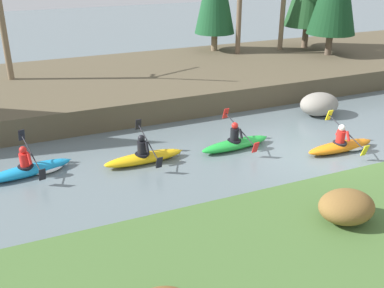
# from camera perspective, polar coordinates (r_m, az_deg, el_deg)

# --- Properties ---
(ground_plane) EXTENTS (90.00, 90.00, 0.00)m
(ground_plane) POSITION_cam_1_polar(r_m,az_deg,el_deg) (15.96, 15.35, -1.50)
(ground_plane) COLOR slate
(riverbank_far) EXTENTS (44.00, 9.07, 1.00)m
(riverbank_far) POSITION_cam_1_polar(r_m,az_deg,el_deg) (23.47, 1.09, 8.71)
(riverbank_far) COLOR brown
(riverbank_far) RESTS_ON ground
(bare_tree_upstream) EXTENTS (3.45, 3.41, 6.24)m
(bare_tree_upstream) POSITION_cam_1_polar(r_m,az_deg,el_deg) (22.01, -23.07, 15.05)
(bare_tree_upstream) COLOR #7A664C
(bare_tree_upstream) RESTS_ON riverbank_far
(bare_tree_mid_downstream) EXTENTS (3.01, 2.97, 5.41)m
(bare_tree_mid_downstream) POSITION_cam_1_polar(r_m,az_deg,el_deg) (27.49, 11.49, 16.95)
(bare_tree_mid_downstream) COLOR #7A664C
(bare_tree_mid_downstream) RESTS_ON riverbank_far
(shrub_clump_second) EXTENTS (1.38, 1.15, 0.74)m
(shrub_clump_second) POSITION_cam_1_polar(r_m,az_deg,el_deg) (11.21, 19.02, -7.52)
(shrub_clump_second) COLOR brown
(shrub_clump_second) RESTS_ON riverbank_near
(kayaker_lead) EXTENTS (2.77, 2.06, 1.20)m
(kayaker_lead) POSITION_cam_1_polar(r_m,az_deg,el_deg) (16.61, 18.62, -0.16)
(kayaker_lead) COLOR orange
(kayaker_lead) RESTS_ON ground
(kayaker_middle) EXTENTS (2.79, 2.07, 1.20)m
(kayaker_middle) POSITION_cam_1_polar(r_m,az_deg,el_deg) (15.97, 5.60, 0.16)
(kayaker_middle) COLOR green
(kayaker_middle) RESTS_ON ground
(kayaker_trailing) EXTENTS (2.78, 2.07, 1.20)m
(kayaker_trailing) POSITION_cam_1_polar(r_m,az_deg,el_deg) (14.94, -6.06, -1.58)
(kayaker_trailing) COLOR yellow
(kayaker_trailing) RESTS_ON ground
(kayaker_far_back) EXTENTS (2.79, 2.06, 1.20)m
(kayaker_far_back) POSITION_cam_1_polar(r_m,az_deg,el_deg) (14.98, -19.69, -2.97)
(kayaker_far_back) COLOR #1993D6
(kayaker_far_back) RESTS_ON ground
(boulder_midstream) EXTENTS (1.71, 1.34, 0.97)m
(boulder_midstream) POSITION_cam_1_polar(r_m,az_deg,el_deg) (19.81, 15.85, 4.89)
(boulder_midstream) COLOR gray
(boulder_midstream) RESTS_ON ground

